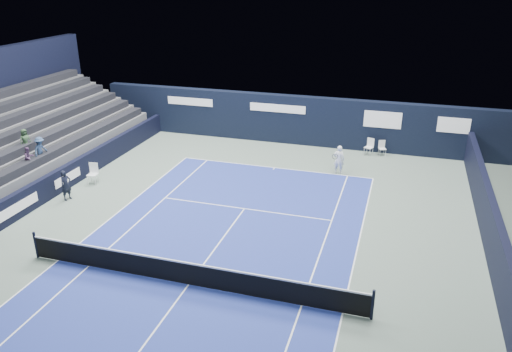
{
  "coord_description": "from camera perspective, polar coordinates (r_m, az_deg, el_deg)",
  "views": [
    {
      "loc": [
        6.66,
        -13.57,
        10.4
      ],
      "look_at": [
        0.26,
        7.41,
        1.3
      ],
      "focal_mm": 35.0,
      "sensor_mm": 36.0,
      "label": 1
    }
  ],
  "objects": [
    {
      "name": "court_markings",
      "position": [
        18.34,
        -7.73,
        -12.21
      ],
      "size": [
        11.03,
        23.83,
        0.0
      ],
      "color": "white",
      "rests_on": "court_surface"
    },
    {
      "name": "folding_chair_back_b",
      "position": [
        30.92,
        12.85,
        3.43
      ],
      "size": [
        0.58,
        0.57,
        1.02
      ],
      "rotation": [
        0.0,
        0.0,
        -0.39
      ],
      "color": "silver",
      "rests_on": "ground"
    },
    {
      "name": "side_barrier_left",
      "position": [
        27.19,
        -21.02,
        -0.17
      ],
      "size": [
        0.33,
        22.0,
        1.2
      ],
      "color": "black",
      "rests_on": "ground"
    },
    {
      "name": "folding_chair_back_a",
      "position": [
        31.02,
        14.2,
        3.25
      ],
      "size": [
        0.52,
        0.51,
        0.92
      ],
      "rotation": [
        0.0,
        0.0,
        0.36
      ],
      "color": "silver",
      "rests_on": "ground"
    },
    {
      "name": "spectator_stand",
      "position": [
        29.86,
        -26.01,
        3.77
      ],
      "size": [
        6.0,
        18.0,
        6.4
      ],
      "color": "#4B4C4E",
      "rests_on": "ground"
    },
    {
      "name": "line_judge",
      "position": [
        25.81,
        -20.89,
        -0.99
      ],
      "size": [
        0.52,
        0.63,
        1.5
      ],
      "primitive_type": "imported",
      "rotation": [
        0.0,
        0.0,
        1.25
      ],
      "color": "black",
      "rests_on": "ground"
    },
    {
      "name": "ground",
      "position": [
        19.87,
        -5.34,
        -9.14
      ],
      "size": [
        48.0,
        48.0,
        0.0
      ],
      "primitive_type": "plane",
      "color": "#56665A",
      "rests_on": "ground"
    },
    {
      "name": "line_judge_chair",
      "position": [
        27.4,
        -18.12,
        0.46
      ],
      "size": [
        0.54,
        0.52,
        1.09
      ],
      "rotation": [
        0.0,
        0.0,
        0.13
      ],
      "color": "white",
      "rests_on": "ground"
    },
    {
      "name": "enclosure_wall_right",
      "position": [
        22.09,
        25.25,
        -5.28
      ],
      "size": [
        0.3,
        22.0,
        1.8
      ],
      "primitive_type": "cube",
      "color": "black",
      "rests_on": "ground"
    },
    {
      "name": "tennis_player",
      "position": [
        27.62,
        9.45,
        1.88
      ],
      "size": [
        0.6,
        0.81,
        1.6
      ],
      "color": "white",
      "rests_on": "ground"
    },
    {
      "name": "court_surface",
      "position": [
        18.35,
        -7.72,
        -12.22
      ],
      "size": [
        10.97,
        23.77,
        0.01
      ],
      "primitive_type": "cube",
      "color": "navy",
      "rests_on": "ground"
    },
    {
      "name": "tennis_net",
      "position": [
        18.07,
        -7.81,
        -10.91
      ],
      "size": [
        12.9,
        0.1,
        1.1
      ],
      "color": "black",
      "rests_on": "ground"
    },
    {
      "name": "back_sponsor_wall",
      "position": [
        32.04,
        4.34,
        6.44
      ],
      "size": [
        26.0,
        0.63,
        3.1
      ],
      "color": "black",
      "rests_on": "ground"
    }
  ]
}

